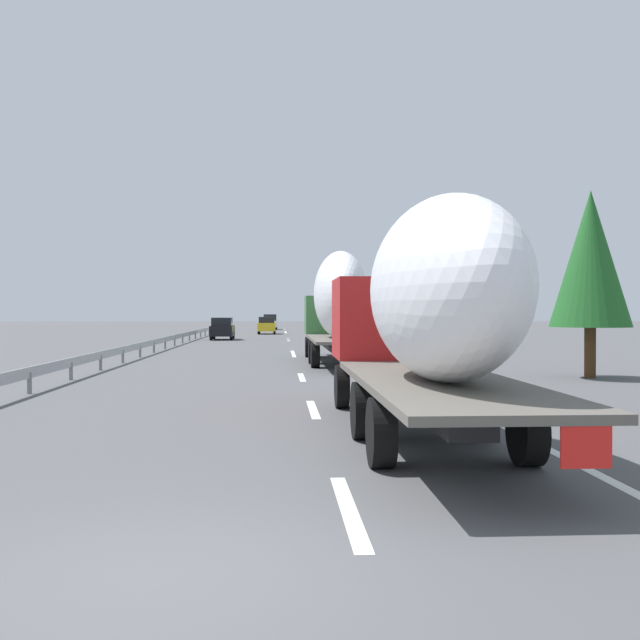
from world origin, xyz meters
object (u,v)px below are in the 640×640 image
truck_lead (338,303)px  truck_trailing (425,309)px  car_yellow_coupe (267,325)px  car_white_van (270,322)px  road_sign (358,315)px  car_black_suv (222,329)px

truck_lead → truck_trailing: size_ratio=1.07×
car_yellow_coupe → car_white_van: car_white_van is taller
car_white_van → road_sign: (-42.62, -6.79, 1.06)m
truck_trailing → car_black_suv: 47.93m
car_yellow_coupe → car_black_suv: car_black_suv is taller
car_black_suv → car_yellow_coupe: bearing=-12.5°
car_white_van → car_black_suv: 34.56m
truck_lead → truck_trailing: (-19.11, -0.00, -0.35)m
car_yellow_coupe → road_sign: road_sign is taller
truck_trailing → car_black_suv: (47.36, 7.23, -1.43)m
car_black_suv → truck_lead: bearing=-165.7°
truck_lead → car_white_van: 62.77m
car_black_suv → road_sign: bearing=-128.6°
truck_lead → car_black_suv: 29.22m
car_yellow_coupe → car_white_van: (18.99, -0.13, 0.07)m
car_white_van → truck_lead: bearing=-176.6°
car_white_van → road_sign: size_ratio=1.41×
car_white_van → car_black_suv: car_white_van is taller
car_black_suv → road_sign: road_sign is taller
road_sign → car_black_suv: bearing=51.4°
truck_lead → car_yellow_coupe: size_ratio=3.14×
car_yellow_coupe → road_sign: bearing=-163.7°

